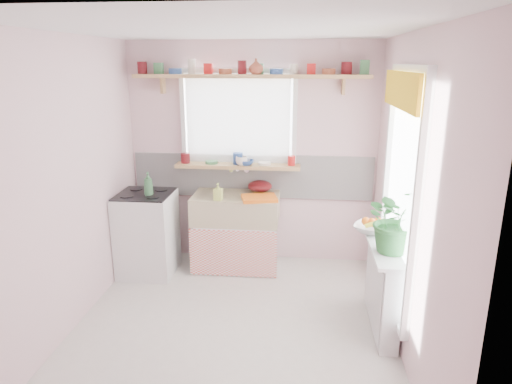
# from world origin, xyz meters

# --- Properties ---
(room) EXTENTS (3.20, 3.20, 3.20)m
(room) POSITION_xyz_m (0.66, 0.86, 1.37)
(room) COLOR beige
(room) RESTS_ON ground
(sink_unit) EXTENTS (0.95, 0.65, 1.11)m
(sink_unit) POSITION_xyz_m (-0.15, 1.29, 0.43)
(sink_unit) COLOR white
(sink_unit) RESTS_ON ground
(cooker) EXTENTS (0.58, 0.58, 0.93)m
(cooker) POSITION_xyz_m (-1.10, 1.05, 0.46)
(cooker) COLOR white
(cooker) RESTS_ON ground
(radiator_ledge) EXTENTS (0.22, 0.95, 0.78)m
(radiator_ledge) POSITION_xyz_m (1.30, 0.20, 0.40)
(radiator_ledge) COLOR white
(radiator_ledge) RESTS_ON ground
(windowsill) EXTENTS (1.40, 0.22, 0.04)m
(windowsill) POSITION_xyz_m (-0.15, 1.48, 1.14)
(windowsill) COLOR tan
(windowsill) RESTS_ON room
(pine_shelf) EXTENTS (2.52, 0.24, 0.04)m
(pine_shelf) POSITION_xyz_m (0.00, 1.47, 2.12)
(pine_shelf) COLOR tan
(pine_shelf) RESTS_ON room
(shelf_crockery) EXTENTS (2.47, 0.11, 0.12)m
(shelf_crockery) POSITION_xyz_m (0.00, 1.47, 2.20)
(shelf_crockery) COLOR #590F14
(shelf_crockery) RESTS_ON pine_shelf
(sill_crockery) EXTENTS (1.35, 0.11, 0.12)m
(sill_crockery) POSITION_xyz_m (-0.15, 1.48, 1.22)
(sill_crockery) COLOR #590F14
(sill_crockery) RESTS_ON windowsill
(dish_tray) EXTENTS (0.42, 0.35, 0.04)m
(dish_tray) POSITION_xyz_m (0.12, 1.15, 0.87)
(dish_tray) COLOR orange
(dish_tray) RESTS_ON sink_unit
(colander) EXTENTS (0.34, 0.34, 0.12)m
(colander) POSITION_xyz_m (0.10, 1.48, 0.91)
(colander) COLOR #530E11
(colander) RESTS_ON sink_unit
(jade_plant) EXTENTS (0.61, 0.57, 0.55)m
(jade_plant) POSITION_xyz_m (1.33, 0.07, 1.05)
(jade_plant) COLOR #2D7033
(jade_plant) RESTS_ON radiator_ledge
(fruit_bowl) EXTENTS (0.40, 0.40, 0.08)m
(fruit_bowl) POSITION_xyz_m (1.21, 0.49, 0.81)
(fruit_bowl) COLOR silver
(fruit_bowl) RESTS_ON radiator_ledge
(herb_pot) EXTENTS (0.11, 0.08, 0.21)m
(herb_pot) POSITION_xyz_m (1.33, 0.01, 0.88)
(herb_pot) COLOR #2D6C2B
(herb_pot) RESTS_ON radiator_ledge
(soap_bottle_sink) EXTENTS (0.10, 0.10, 0.18)m
(soap_bottle_sink) POSITION_xyz_m (-0.31, 1.10, 0.94)
(soap_bottle_sink) COLOR #D1E365
(soap_bottle_sink) RESTS_ON sink_unit
(sill_cup) EXTENTS (0.17, 0.17, 0.10)m
(sill_cup) POSITION_xyz_m (-0.10, 1.42, 1.21)
(sill_cup) COLOR silver
(sill_cup) RESTS_ON windowsill
(sill_bowl) EXTENTS (0.24, 0.24, 0.06)m
(sill_bowl) POSITION_xyz_m (-0.06, 1.45, 1.19)
(sill_bowl) COLOR #2D4E94
(sill_bowl) RESTS_ON windowsill
(shelf_vase) EXTENTS (0.16, 0.16, 0.16)m
(shelf_vase) POSITION_xyz_m (0.06, 1.41, 2.22)
(shelf_vase) COLOR brown
(shelf_vase) RESTS_ON pine_shelf
(cooker_bottle) EXTENTS (0.11, 0.11, 0.25)m
(cooker_bottle) POSITION_xyz_m (-1.02, 0.97, 1.04)
(cooker_bottle) COLOR #397245
(cooker_bottle) RESTS_ON cooker
(fruit) EXTENTS (0.20, 0.14, 0.10)m
(fruit) POSITION_xyz_m (1.22, 0.49, 0.87)
(fruit) COLOR orange
(fruit) RESTS_ON fruit_bowl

